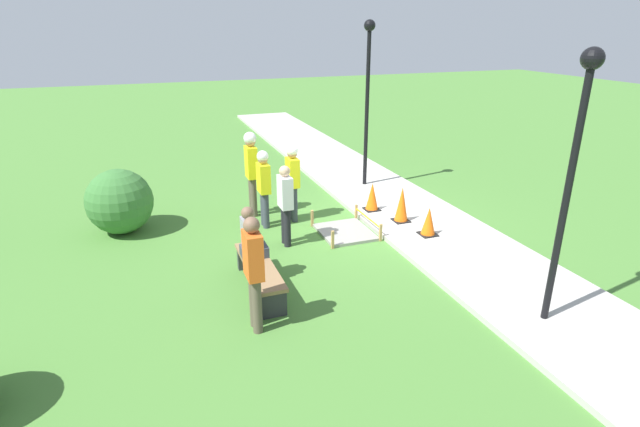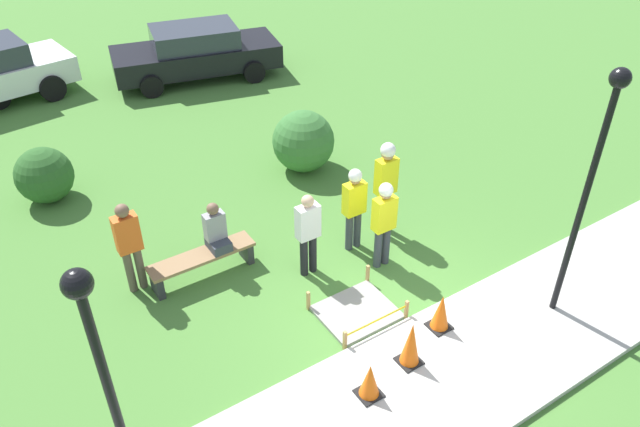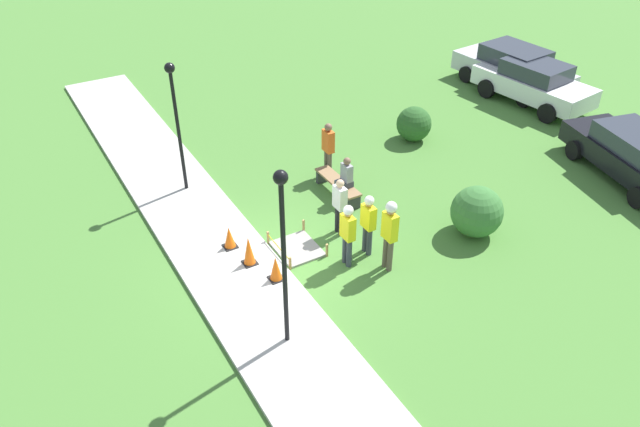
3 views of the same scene
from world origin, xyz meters
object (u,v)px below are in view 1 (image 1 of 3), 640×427
object	(u,v)px
person_seated_on_bench	(251,237)
bystander_in_orange_shirt	(254,268)
traffic_cone_far_patch	(402,204)
worker_trainee	(251,165)
traffic_cone_sidewalk_edge	(372,197)
lamppost_near	(368,81)
bystander_in_gray_shirt	(285,201)
traffic_cone_near_patch	(429,221)
worker_assistant	(264,183)
worker_supervisor	(293,177)
lamppost_far	(575,152)
park_bench	(260,271)

from	to	relation	value
person_seated_on_bench	bystander_in_orange_shirt	distance (m)	1.44
traffic_cone_far_patch	worker_trainee	distance (m)	3.43
traffic_cone_sidewalk_edge	lamppost_near	distance (m)	3.08
bystander_in_orange_shirt	bystander_in_gray_shirt	bearing A→B (deg)	-24.97
person_seated_on_bench	lamppost_near	bearing A→B (deg)	-44.46
lamppost_near	traffic_cone_near_patch	bearing A→B (deg)	176.16
traffic_cone_sidewalk_edge	worker_assistant	bearing A→B (deg)	87.30
worker_supervisor	traffic_cone_sidewalk_edge	bearing A→B (deg)	-97.98
traffic_cone_near_patch	lamppost_far	size ratio (longest dim) A/B	0.16
lamppost_far	lamppost_near	bearing A→B (deg)	-2.22
person_seated_on_bench	worker_supervisor	size ratio (longest dim) A/B	0.52
person_seated_on_bench	worker_trainee	size ratio (longest dim) A/B	0.46
bystander_in_gray_shirt	worker_trainee	bearing A→B (deg)	7.43
traffic_cone_near_patch	lamppost_near	distance (m)	4.30
park_bench	worker_assistant	world-z (taller)	worker_assistant
worker_trainee	lamppost_near	bearing A→B (deg)	-73.30
traffic_cone_near_patch	lamppost_far	bearing A→B (deg)	179.57
worker_assistant	traffic_cone_near_patch	bearing A→B (deg)	-121.85
park_bench	person_seated_on_bench	xyz separation A→B (m)	(0.33, 0.05, 0.48)
worker_assistant	bystander_in_gray_shirt	size ratio (longest dim) A/B	1.04
bystander_in_gray_shirt	lamppost_far	size ratio (longest dim) A/B	0.43
bystander_in_gray_shirt	bystander_in_orange_shirt	bearing A→B (deg)	155.03
worker_supervisor	bystander_in_gray_shirt	size ratio (longest dim) A/B	1.06
traffic_cone_sidewalk_edge	lamppost_far	size ratio (longest dim) A/B	0.17
traffic_cone_near_patch	worker_assistant	size ratio (longest dim) A/B	0.35
traffic_cone_far_patch	bystander_in_orange_shirt	distance (m)	4.79
traffic_cone_sidewalk_edge	worker_supervisor	xyz separation A→B (m)	(0.25, 1.82, 0.59)
traffic_cone_near_patch	lamppost_far	xyz separation A→B (m)	(-3.24, 0.02, 2.20)
worker_supervisor	lamppost_far	distance (m)	5.88
traffic_cone_sidewalk_edge	lamppost_far	world-z (taller)	lamppost_far
worker_assistant	bystander_in_orange_shirt	size ratio (longest dim) A/B	0.97
worker_assistant	worker_trainee	xyz separation A→B (m)	(0.77, 0.08, 0.18)
traffic_cone_far_patch	person_seated_on_bench	world-z (taller)	person_seated_on_bench
park_bench	lamppost_far	size ratio (longest dim) A/B	0.50
person_seated_on_bench	lamppost_far	size ratio (longest dim) A/B	0.24
traffic_cone_near_patch	park_bench	distance (m)	3.80
traffic_cone_far_patch	worker_assistant	bearing A→B (deg)	70.79
worker_supervisor	lamppost_near	distance (m)	3.45
traffic_cone_far_patch	bystander_in_orange_shirt	size ratio (longest dim) A/B	0.45
traffic_cone_near_patch	worker_assistant	world-z (taller)	worker_assistant
park_bench	person_seated_on_bench	distance (m)	0.59
traffic_cone_sidewalk_edge	person_seated_on_bench	distance (m)	4.01
traffic_cone_near_patch	bystander_in_gray_shirt	distance (m)	2.93
traffic_cone_sidewalk_edge	person_seated_on_bench	bearing A→B (deg)	123.70
traffic_cone_sidewalk_edge	worker_supervisor	size ratio (longest dim) A/B	0.38
bystander_in_orange_shirt	worker_trainee	bearing A→B (deg)	-12.55
worker_trainee	person_seated_on_bench	bearing A→B (deg)	166.63
traffic_cone_sidewalk_edge	bystander_in_orange_shirt	world-z (taller)	bystander_in_orange_shirt
traffic_cone_near_patch	lamppost_near	xyz separation A→B (m)	(3.57, -0.24, 2.39)
worker_trainee	bystander_in_orange_shirt	distance (m)	4.62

